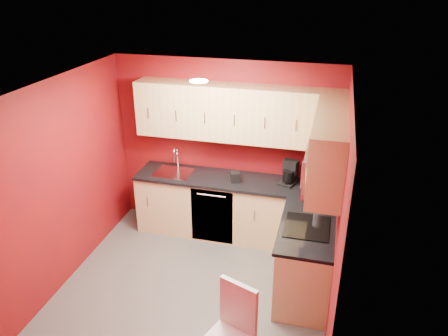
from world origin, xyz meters
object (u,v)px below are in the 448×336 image
at_px(microwave, 323,168).
at_px(sink, 174,170).
at_px(paper_towel, 320,197).
at_px(dining_chair, 227,336).
at_px(napkin_holder, 235,177).
at_px(coffee_maker, 288,173).

height_order(microwave, sink, microwave).
xyz_separation_m(sink, paper_towel, (2.09, -0.51, 0.11)).
bearing_deg(dining_chair, sink, 141.27).
height_order(microwave, paper_towel, microwave).
height_order(paper_towel, dining_chair, paper_towel).
relative_size(microwave, napkin_holder, 5.46).
relative_size(microwave, paper_towel, 2.65).
relative_size(paper_towel, dining_chair, 0.29).
bearing_deg(microwave, sink, 154.40).
height_order(coffee_maker, paper_towel, coffee_maker).
bearing_deg(napkin_holder, microwave, -38.34).
distance_m(sink, paper_towel, 2.15).
relative_size(sink, dining_chair, 0.53).
relative_size(napkin_holder, paper_towel, 0.49).
xyz_separation_m(microwave, sink, (-2.09, 1.00, -0.72)).
bearing_deg(paper_towel, sink, 166.35).
distance_m(sink, dining_chair, 2.82).
height_order(sink, paper_towel, sink).
height_order(microwave, dining_chair, microwave).
xyz_separation_m(napkin_holder, dining_chair, (0.48, -2.32, -0.49)).
relative_size(coffee_maker, napkin_holder, 2.35).
bearing_deg(microwave, paper_towel, 90.73).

